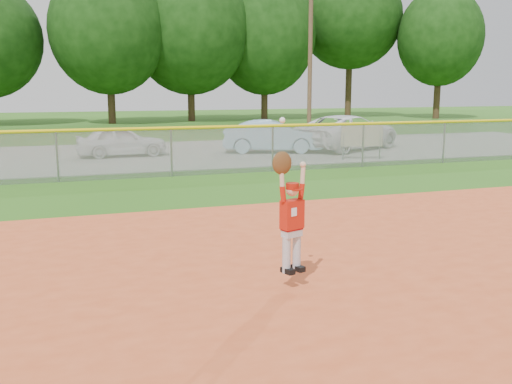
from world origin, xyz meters
TOP-DOWN VIEW (x-y plane):
  - ground at (0.00, 0.00)m, footprint 120.00×120.00m
  - clay_infield at (0.00, -3.00)m, footprint 24.00×16.00m
  - parking_strip at (0.00, 16.00)m, footprint 44.00×10.00m
  - car_white_a at (-0.95, 15.62)m, footprint 3.57×1.59m
  - car_blue at (5.17, 14.97)m, footprint 4.33×2.67m
  - car_white_b at (8.77, 15.10)m, footprint 5.94×4.69m
  - sponsor_sign at (7.52, 11.61)m, footprint 1.55×0.44m
  - outfield_fence at (0.00, 10.00)m, footprint 40.06×0.10m
  - power_lines at (1.00, 22.00)m, footprint 19.40×0.24m
  - tree_line at (0.96, 37.90)m, footprint 62.37×13.00m
  - ballplayer at (-0.33, -0.49)m, footprint 0.55×0.30m

SIDE VIEW (x-z plane):
  - ground at x=0.00m, z-range 0.00..0.00m
  - parking_strip at x=0.00m, z-range 0.00..0.03m
  - clay_infield at x=0.00m, z-range 0.00..0.04m
  - car_white_a at x=-0.95m, z-range 0.03..1.22m
  - car_blue at x=5.17m, z-range 0.03..1.38m
  - car_white_b at x=8.77m, z-range 0.03..1.53m
  - outfield_fence at x=0.00m, z-range 0.11..1.66m
  - sponsor_sign at x=7.52m, z-range 0.23..1.64m
  - ballplayer at x=-0.33m, z-range 0.03..2.13m
  - power_lines at x=1.00m, z-range 0.18..9.18m
  - tree_line at x=0.96m, z-range 0.32..14.75m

